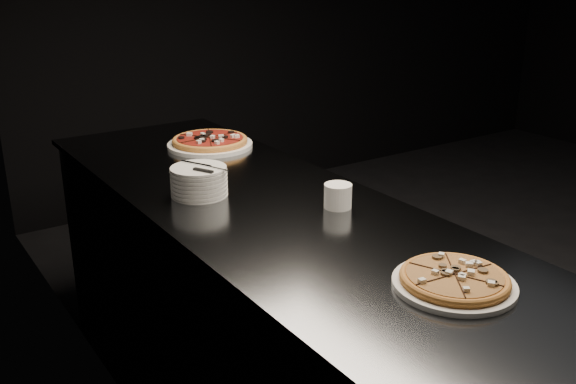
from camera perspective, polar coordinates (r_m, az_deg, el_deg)
wall_left at (r=1.77m, az=-11.86°, el=11.06°), size 0.02×5.00×2.80m
counter at (r=2.26m, az=-1.28°, el=-12.14°), size 0.74×2.44×0.92m
pizza_mushroom at (r=1.60m, az=14.56°, el=-7.59°), size 0.30×0.30×0.03m
pizza_tomato at (r=2.73m, az=-6.95°, el=4.46°), size 0.36×0.36×0.04m
plate_stack at (r=2.15m, az=-7.92°, el=0.96°), size 0.19×0.19×0.10m
cutlery at (r=2.13m, az=-7.63°, el=2.21°), size 0.08×0.20×0.01m
ramekin at (r=2.03m, az=4.46°, el=-0.28°), size 0.09×0.09×0.08m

